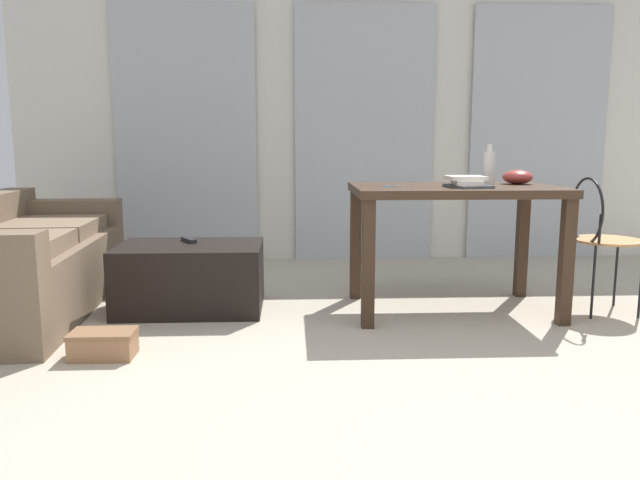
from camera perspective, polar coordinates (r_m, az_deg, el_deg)
ground_plane at (r=3.64m, az=7.80°, el=-7.73°), size 8.11×8.11×0.00m
wall_back at (r=5.55m, az=4.09°, el=10.91°), size 6.13×0.10×2.44m
curtains at (r=5.46m, az=4.18°, el=9.83°), size 4.36×0.03×2.23m
couch at (r=4.20m, az=-26.58°, el=-2.10°), size 0.95×1.95×0.71m
coffee_table at (r=3.93m, az=-12.05°, el=-3.43°), size 0.89×0.60×0.42m
craft_table at (r=3.83m, az=12.48°, el=3.27°), size 1.24×0.78×0.79m
wire_chair at (r=4.09m, az=24.63°, el=0.92°), size 0.42×0.42×0.84m
bottle_near at (r=3.95m, az=15.58°, el=6.56°), size 0.07×0.07×0.25m
bowl at (r=4.09m, az=18.08°, el=5.65°), size 0.19×0.19×0.09m
book_stack at (r=3.72m, az=13.63°, el=5.34°), size 0.25×0.31×0.07m
scissors at (r=3.67m, az=6.78°, el=5.03°), size 0.10×0.05×0.00m
tv_remote_primary at (r=3.99m, az=-12.23°, el=0.01°), size 0.12×0.17×0.03m
shoebox at (r=3.22m, az=-19.69°, el=-9.20°), size 0.31×0.19×0.13m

